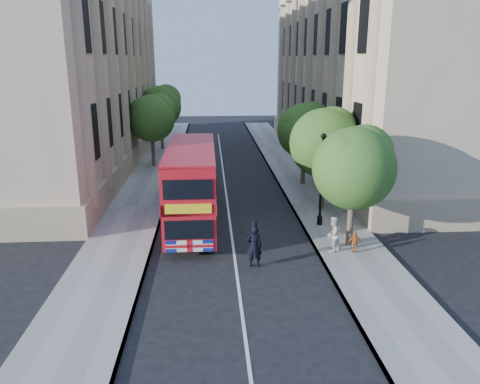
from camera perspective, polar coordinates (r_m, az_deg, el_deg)
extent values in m
plane|color=black|center=(20.58, -0.35, -10.27)|extent=(120.00, 120.00, 0.00)
cube|color=gray|center=(30.61, 9.33, -1.46)|extent=(3.50, 80.00, 0.12)
cube|color=gray|center=(30.20, -12.47, -1.87)|extent=(3.50, 80.00, 0.12)
cube|color=tan|center=(44.98, 16.15, 15.18)|extent=(12.00, 38.00, 18.00)
cube|color=tan|center=(44.31, -21.16, 14.76)|extent=(12.00, 38.00, 18.00)
cylinder|color=#473828|center=(23.78, 13.31, -3.31)|extent=(0.32, 0.32, 2.86)
sphere|color=#294F1A|center=(23.08, 13.72, 2.80)|extent=(4.00, 4.00, 4.00)
sphere|color=#294F1A|center=(23.51, 14.94, 4.57)|extent=(2.80, 2.80, 2.80)
sphere|color=#294F1A|center=(22.55, 12.81, 3.91)|extent=(2.60, 2.60, 2.60)
cylinder|color=#473828|center=(29.29, 9.98, 0.64)|extent=(0.32, 0.32, 2.99)
sphere|color=#294F1A|center=(28.71, 10.24, 5.88)|extent=(4.20, 4.20, 4.20)
sphere|color=#294F1A|center=(29.13, 11.27, 7.33)|extent=(2.94, 2.94, 2.94)
sphere|color=#294F1A|center=(28.22, 9.44, 6.87)|extent=(2.73, 2.73, 2.73)
cylinder|color=#473828|center=(34.99, 7.70, 3.15)|extent=(0.32, 0.32, 2.90)
sphere|color=#294F1A|center=(34.51, 7.86, 7.43)|extent=(4.00, 4.00, 4.00)
sphere|color=#294F1A|center=(34.93, 8.75, 8.59)|extent=(2.80, 2.80, 2.80)
sphere|color=#294F1A|center=(34.05, 7.16, 8.24)|extent=(2.60, 2.60, 2.60)
cylinder|color=#473828|center=(41.44, -10.54, 5.07)|extent=(0.32, 0.32, 2.99)
sphere|color=#294F1A|center=(41.03, -10.73, 8.80)|extent=(4.00, 4.00, 4.00)
sphere|color=#294F1A|center=(41.28, -9.88, 9.84)|extent=(2.80, 2.80, 2.80)
sphere|color=#294F1A|center=(40.74, -11.53, 9.48)|extent=(2.60, 2.60, 2.60)
cylinder|color=#473828|center=(49.27, -9.50, 6.91)|extent=(0.32, 0.32, 3.17)
sphere|color=#294F1A|center=(48.91, -9.66, 10.25)|extent=(4.20, 4.20, 4.20)
sphere|color=#294F1A|center=(49.19, -8.94, 11.15)|extent=(2.94, 2.94, 2.94)
sphere|color=#294F1A|center=(48.62, -10.32, 10.86)|extent=(2.73, 2.73, 2.73)
cylinder|color=black|center=(26.65, 9.68, -3.42)|extent=(0.30, 0.30, 0.50)
cylinder|color=black|center=(26.00, 9.91, 1.27)|extent=(0.14, 0.14, 5.00)
sphere|color=black|center=(25.50, 10.17, 6.71)|extent=(0.32, 0.32, 0.32)
cube|color=#AC0B14|center=(25.88, -5.92, 0.95)|extent=(2.55, 9.58, 3.98)
cube|color=black|center=(26.12, -5.87, -0.92)|extent=(2.61, 8.98, 0.91)
cube|color=black|center=(25.63, -5.99, 3.18)|extent=(2.61, 8.98, 0.91)
cube|color=yellow|center=(21.25, -6.33, -2.04)|extent=(2.12, 0.09, 0.45)
cylinder|color=black|center=(23.35, -8.85, -5.85)|extent=(0.29, 1.01, 1.01)
cylinder|color=black|center=(23.26, -3.22, -5.77)|extent=(0.29, 1.01, 1.01)
cylinder|color=black|center=(29.52, -7.84, -1.15)|extent=(0.29, 1.01, 1.01)
cylinder|color=black|center=(29.45, -3.41, -1.07)|extent=(0.29, 1.01, 1.01)
cube|color=black|center=(29.93, -6.01, 1.18)|extent=(2.32, 2.11, 2.37)
cube|color=black|center=(28.93, -6.15, 1.24)|extent=(2.04, 0.17, 0.79)
cube|color=black|center=(32.28, -5.72, 2.69)|extent=(2.38, 3.69, 2.83)
cube|color=black|center=(31.96, -5.73, 0.04)|extent=(2.21, 5.49, 0.28)
cylinder|color=black|center=(30.20, -7.89, -0.87)|extent=(0.28, 0.91, 0.90)
cylinder|color=black|center=(30.05, -4.03, -0.83)|extent=(0.28, 0.91, 0.90)
cylinder|color=black|center=(33.77, -7.26, 0.96)|extent=(0.28, 0.91, 0.90)
cylinder|color=black|center=(33.64, -3.81, 0.99)|extent=(0.28, 0.91, 0.90)
imported|color=black|center=(21.15, 1.76, -6.64)|extent=(0.73, 0.50, 1.95)
imported|color=beige|center=(22.94, 11.27, -5.06)|extent=(1.07, 1.06, 1.75)
imported|color=#C75F23|center=(23.12, 13.83, -5.97)|extent=(0.66, 0.37, 1.06)
imported|color=#FBF755|center=(23.87, 11.61, -5.14)|extent=(0.68, 0.40, 1.05)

